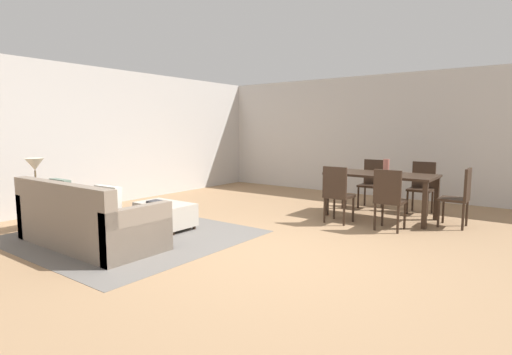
# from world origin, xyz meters

# --- Properties ---
(ground_plane) EXTENTS (10.80, 10.80, 0.00)m
(ground_plane) POSITION_xyz_m (0.00, 0.00, 0.00)
(ground_plane) COLOR #9E7A56
(wall_back) EXTENTS (9.00, 0.12, 2.70)m
(wall_back) POSITION_xyz_m (0.00, 5.00, 1.35)
(wall_back) COLOR beige
(wall_back) RESTS_ON ground_plane
(wall_left) EXTENTS (0.12, 11.00, 2.70)m
(wall_left) POSITION_xyz_m (-4.50, 0.50, 1.35)
(wall_left) COLOR beige
(wall_left) RESTS_ON ground_plane
(area_rug) EXTENTS (3.00, 2.80, 0.01)m
(area_rug) POSITION_xyz_m (-2.02, -0.49, 0.00)
(area_rug) COLOR slate
(area_rug) RESTS_ON ground_plane
(couch) EXTENTS (2.12, 0.93, 0.86)m
(couch) POSITION_xyz_m (-2.08, -1.12, 0.29)
(couch) COLOR gray
(couch) RESTS_ON ground_plane
(ottoman_table) EXTENTS (0.91, 0.52, 0.39)m
(ottoman_table) POSITION_xyz_m (-1.96, 0.08, 0.23)
(ottoman_table) COLOR #B7AD9E
(ottoman_table) RESTS_ON ground_plane
(side_table) EXTENTS (0.40, 0.40, 0.55)m
(side_table) POSITION_xyz_m (-3.44, -1.11, 0.44)
(side_table) COLOR brown
(side_table) RESTS_ON ground_plane
(table_lamp) EXTENTS (0.26, 0.26, 0.52)m
(table_lamp) POSITION_xyz_m (-3.44, -1.11, 0.96)
(table_lamp) COLOR brown
(table_lamp) RESTS_ON side_table
(dining_table) EXTENTS (1.76, 0.87, 0.76)m
(dining_table) POSITION_xyz_m (0.41, 2.77, 0.67)
(dining_table) COLOR #332319
(dining_table) RESTS_ON ground_plane
(dining_chair_near_left) EXTENTS (0.41, 0.41, 0.92)m
(dining_chair_near_left) POSITION_xyz_m (0.00, 1.94, 0.52)
(dining_chair_near_left) COLOR #332319
(dining_chair_near_left) RESTS_ON ground_plane
(dining_chair_near_right) EXTENTS (0.40, 0.40, 0.92)m
(dining_chair_near_right) POSITION_xyz_m (0.82, 1.96, 0.52)
(dining_chair_near_right) COLOR #332319
(dining_chair_near_right) RESTS_ON ground_plane
(dining_chair_far_left) EXTENTS (0.40, 0.40, 0.92)m
(dining_chair_far_left) POSITION_xyz_m (-0.03, 3.57, 0.52)
(dining_chair_far_left) COLOR #332319
(dining_chair_far_left) RESTS_ON ground_plane
(dining_chair_far_right) EXTENTS (0.40, 0.40, 0.92)m
(dining_chair_far_right) POSITION_xyz_m (0.87, 3.61, 0.52)
(dining_chair_far_right) COLOR #332319
(dining_chair_far_right) RESTS_ON ground_plane
(dining_chair_head_east) EXTENTS (0.40, 0.40, 0.92)m
(dining_chair_head_east) POSITION_xyz_m (1.63, 2.81, 0.52)
(dining_chair_head_east) COLOR #332319
(dining_chair_head_east) RESTS_ON ground_plane
(vase_centerpiece) EXTENTS (0.10, 0.10, 0.24)m
(vase_centerpiece) POSITION_xyz_m (0.48, 2.81, 0.88)
(vase_centerpiece) COLOR #B26659
(vase_centerpiece) RESTS_ON dining_table
(book_on_ottoman) EXTENTS (0.27, 0.21, 0.03)m
(book_on_ottoman) POSITION_xyz_m (-2.06, 0.01, 0.41)
(book_on_ottoman) COLOR #333338
(book_on_ottoman) RESTS_ON ottoman_table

